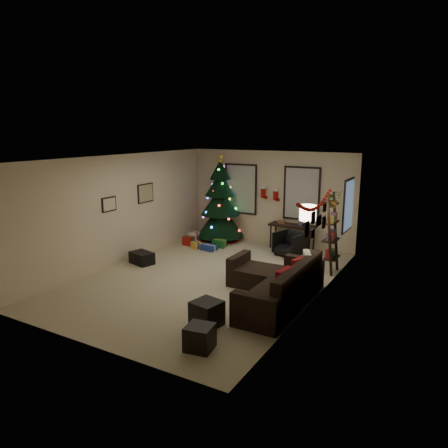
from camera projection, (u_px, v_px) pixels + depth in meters
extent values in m
plane|color=#BBB08D|center=(207.00, 278.00, 9.57)|extent=(7.00, 7.00, 0.00)
plane|color=white|center=(206.00, 158.00, 8.97)|extent=(7.00, 7.00, 0.00)
plane|color=beige|center=(270.00, 198.00, 12.24)|extent=(5.00, 0.00, 5.00)
plane|color=beige|center=(82.00, 263.00, 6.30)|extent=(5.00, 0.00, 5.00)
plane|color=beige|center=(121.00, 209.00, 10.48)|extent=(0.00, 7.00, 7.00)
plane|color=beige|center=(318.00, 233.00, 8.06)|extent=(0.00, 7.00, 7.00)
cube|color=#728CB2|center=(241.00, 189.00, 12.63)|extent=(0.94, 0.02, 1.35)
cube|color=beige|center=(241.00, 189.00, 12.63)|extent=(0.94, 0.03, 1.35)
cube|color=#728CB2|center=(302.00, 194.00, 11.71)|extent=(0.94, 0.02, 1.35)
cube|color=beige|center=(302.00, 194.00, 11.71)|extent=(0.94, 0.03, 1.35)
cube|color=#728CB2|center=(349.00, 205.00, 10.20)|extent=(0.05, 0.27, 1.17)
cube|color=beige|center=(349.00, 205.00, 10.20)|extent=(0.05, 0.45, 1.17)
cylinder|color=black|center=(220.00, 235.00, 12.84)|extent=(0.10, 0.10, 0.31)
cone|color=black|center=(220.00, 220.00, 12.74)|extent=(1.42, 1.42, 0.99)
cone|color=black|center=(220.00, 201.00, 12.61)|extent=(1.17, 1.17, 0.83)
cone|color=black|center=(220.00, 184.00, 12.50)|extent=(0.92, 0.92, 0.73)
cone|color=black|center=(220.00, 169.00, 12.41)|extent=(0.63, 0.63, 0.57)
cylinder|color=maroon|center=(220.00, 239.00, 12.87)|extent=(1.15, 1.15, 0.04)
cube|color=navy|center=(209.00, 247.00, 11.76)|extent=(0.40, 0.30, 0.15)
cube|color=#14591E|center=(219.00, 243.00, 12.04)|extent=(0.35, 0.28, 0.22)
cube|color=silver|center=(194.00, 237.00, 12.69)|extent=(0.26, 0.26, 0.28)
cube|color=gold|center=(196.00, 245.00, 11.90)|extent=(0.22, 0.22, 0.20)
cube|color=maroon|center=(188.00, 241.00, 12.26)|extent=(0.30, 0.22, 0.25)
cube|color=black|center=(282.00, 295.00, 8.08)|extent=(0.84, 2.25, 0.39)
cube|color=black|center=(299.00, 276.00, 7.83)|extent=(0.20, 2.25, 0.46)
cube|color=black|center=(254.00, 313.00, 7.02)|extent=(0.84, 0.20, 0.62)
cube|color=black|center=(304.00, 271.00, 9.10)|extent=(0.84, 0.20, 0.62)
cube|color=black|center=(259.00, 277.00, 9.08)|extent=(0.80, 0.84, 0.39)
cube|color=black|center=(239.00, 268.00, 9.29)|extent=(0.18, 0.84, 0.62)
cube|color=maroon|center=(284.00, 281.00, 7.57)|extent=(0.17, 0.45, 0.44)
cube|color=maroon|center=(299.00, 268.00, 8.26)|extent=(0.23, 0.42, 0.40)
cube|color=beige|center=(307.00, 263.00, 8.63)|extent=(0.30, 0.46, 0.45)
cube|color=black|center=(207.00, 313.00, 7.22)|extent=(0.53, 0.53, 0.43)
cube|color=black|center=(200.00, 337.00, 6.44)|extent=(0.47, 0.47, 0.38)
cube|color=black|center=(292.00, 226.00, 11.76)|extent=(1.29, 0.46, 0.05)
cylinder|color=black|center=(271.00, 237.00, 11.96)|extent=(0.05, 0.05, 0.64)
cylinder|color=black|center=(276.00, 234.00, 12.27)|extent=(0.05, 0.05, 0.64)
cylinder|color=black|center=(309.00, 242.00, 11.41)|extent=(0.05, 0.05, 0.64)
cylinder|color=black|center=(314.00, 239.00, 11.72)|extent=(0.05, 0.05, 0.64)
imported|color=black|center=(290.00, 244.00, 11.19)|extent=(0.79, 0.76, 0.65)
cube|color=black|center=(329.00, 236.00, 9.53)|extent=(0.05, 0.05, 1.88)
cube|color=black|center=(335.00, 231.00, 9.95)|extent=(0.05, 0.05, 1.88)
cube|color=black|center=(330.00, 257.00, 9.88)|extent=(0.30, 0.52, 0.03)
cube|color=black|center=(331.00, 240.00, 9.79)|extent=(0.30, 0.52, 0.03)
cube|color=black|center=(332.00, 222.00, 9.70)|extent=(0.30, 0.52, 0.03)
cube|color=black|center=(333.00, 205.00, 9.60)|extent=(0.30, 0.52, 0.03)
imported|color=#4C4C4C|center=(333.00, 197.00, 9.49)|extent=(0.59, 0.59, 0.49)
cylinder|color=black|center=(305.00, 278.00, 9.50)|extent=(0.29, 0.29, 0.03)
cylinder|color=black|center=(306.00, 247.00, 9.34)|extent=(0.03, 0.03, 1.42)
cylinder|color=white|center=(308.00, 213.00, 9.17)|extent=(0.36, 0.36, 0.34)
cube|color=black|center=(145.00, 193.00, 11.18)|extent=(0.04, 0.60, 0.50)
cube|color=tan|center=(145.00, 193.00, 11.18)|extent=(0.01, 0.54, 0.45)
cube|color=black|center=(109.00, 204.00, 10.07)|extent=(0.04, 0.45, 0.35)
cube|color=beige|center=(109.00, 204.00, 10.07)|extent=(0.01, 0.40, 0.31)
cube|color=black|center=(307.00, 229.00, 7.52)|extent=(0.03, 0.22, 0.28)
cube|color=black|center=(313.00, 218.00, 7.78)|extent=(0.03, 0.18, 0.22)
cube|color=black|center=(312.00, 234.00, 7.85)|extent=(0.03, 0.20, 0.16)
cube|color=black|center=(319.00, 221.00, 8.11)|extent=(0.03, 0.26, 0.20)
cube|color=black|center=(324.00, 222.00, 8.42)|extent=(0.03, 0.18, 0.24)
cube|color=black|center=(325.00, 207.00, 8.36)|extent=(0.03, 0.16, 0.16)
cube|color=#990F0C|center=(263.00, 193.00, 12.12)|extent=(0.14, 0.04, 0.30)
cube|color=white|center=(263.00, 187.00, 12.09)|extent=(0.16, 0.05, 0.08)
cube|color=#990F0C|center=(265.00, 197.00, 12.12)|extent=(0.10, 0.04, 0.08)
cube|color=#990F0C|center=(276.00, 195.00, 12.08)|extent=(0.14, 0.04, 0.30)
cube|color=white|center=(276.00, 190.00, 12.05)|extent=(0.16, 0.05, 0.08)
cube|color=#990F0C|center=(278.00, 200.00, 12.08)|extent=(0.10, 0.04, 0.08)
cube|color=black|center=(142.00, 258.00, 10.56)|extent=(0.67, 0.53, 0.30)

